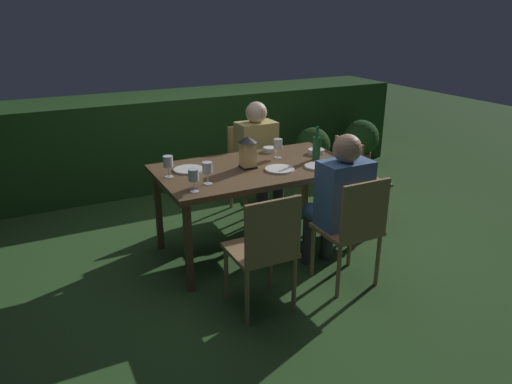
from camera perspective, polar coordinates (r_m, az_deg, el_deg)
ground_plane at (r=4.24m, az=0.00°, el=-6.72°), size 16.00×16.00×0.00m
dining_table at (r=3.96m, az=0.00°, el=2.28°), size 1.63×0.92×0.76m
chair_side_right_b at (r=4.90m, az=-0.67°, el=3.37°), size 0.42×0.40×0.87m
person_in_mustard at (r=4.69m, az=0.38°, el=4.49°), size 0.38×0.47×1.15m
chair_side_left_b at (r=3.56m, az=11.55°, el=-4.09°), size 0.42×0.40×0.87m
person_in_blue at (r=3.64m, az=9.85°, el=-0.78°), size 0.38×0.47×1.15m
chair_side_left_a at (r=3.19m, az=1.04°, el=-6.70°), size 0.42×0.40×0.87m
chair_head_far at (r=4.58m, az=11.94°, el=1.62°), size 0.40×0.42×0.87m
lantern_centerpiece at (r=3.87m, az=-0.99°, el=5.02°), size 0.15×0.15×0.27m
green_bottle_on_table at (r=4.13m, az=7.27°, el=5.33°), size 0.07×0.07×0.29m
wine_glass_a at (r=3.52m, az=-5.85°, el=2.77°), size 0.08×0.08×0.17m
wine_glass_b at (r=3.71m, az=-10.49°, el=3.49°), size 0.08×0.08×0.17m
wine_glass_c at (r=4.15m, az=2.66°, el=5.68°), size 0.08×0.08×0.17m
wine_glass_d at (r=3.38m, az=-7.49°, el=1.90°), size 0.08×0.08×0.17m
plate_a at (r=3.85m, az=2.85°, el=2.75°), size 0.24×0.24×0.01m
plate_b at (r=3.88m, az=-8.07°, el=2.69°), size 0.24×0.24×0.01m
plate_c at (r=3.95m, az=7.38°, el=3.07°), size 0.21×0.21×0.01m
bowl_olives at (r=4.33m, az=7.22°, el=4.87°), size 0.14×0.14×0.04m
bowl_bread at (r=4.35m, az=1.64°, el=5.13°), size 0.12×0.12×0.04m
hedge_backdrop at (r=5.90m, az=-9.41°, el=6.50°), size 5.74×0.84×1.05m
potted_plant_by_hedge at (r=5.87m, az=6.79°, el=4.75°), size 0.42×0.42×0.65m
potted_plant_corner at (r=6.30m, az=12.45°, el=5.90°), size 0.45×0.45×0.66m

